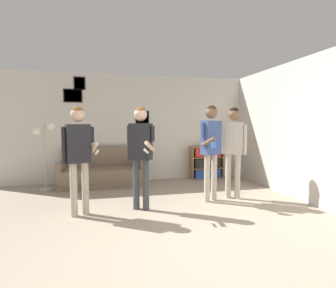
% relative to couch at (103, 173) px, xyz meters
% --- Properties ---
extents(ground_plane, '(20.00, 20.00, 0.00)m').
position_rel_couch_xyz_m(ground_plane, '(1.07, -3.61, -0.30)').
color(ground_plane, gray).
extents(wall_back, '(7.66, 0.08, 2.70)m').
position_rel_couch_xyz_m(wall_back, '(1.07, 0.41, 1.06)').
color(wall_back, beige).
rests_on(wall_back, ground_plane).
extents(wall_right, '(0.06, 6.40, 2.70)m').
position_rel_couch_xyz_m(wall_right, '(3.73, -1.61, 1.05)').
color(wall_right, beige).
rests_on(wall_right, ground_plane).
extents(couch, '(1.97, 0.80, 0.91)m').
position_rel_couch_xyz_m(couch, '(0.00, 0.00, 0.00)').
color(couch, '#7A6651').
rests_on(couch, ground_plane).
extents(bookshelf, '(0.87, 0.30, 0.86)m').
position_rel_couch_xyz_m(bookshelf, '(2.69, 0.19, 0.13)').
color(bookshelf, olive).
rests_on(bookshelf, ground_plane).
extents(floor_lamp, '(0.48, 0.28, 1.52)m').
position_rel_couch_xyz_m(floor_lamp, '(-1.21, -0.21, 0.88)').
color(floor_lamp, '#ADA89E').
rests_on(floor_lamp, ground_plane).
extents(person_player_foreground_left, '(0.57, 0.43, 1.74)m').
position_rel_couch_xyz_m(person_player_foreground_left, '(-0.32, -2.03, 0.78)').
color(person_player_foreground_left, '#B7AD99').
rests_on(person_player_foreground_left, ground_plane).
extents(person_player_foreground_center, '(0.44, 0.60, 1.75)m').
position_rel_couch_xyz_m(person_player_foreground_center, '(0.67, -1.96, 0.79)').
color(person_player_foreground_center, '#3D4247').
rests_on(person_player_foreground_center, ground_plane).
extents(person_watcher_holding_cup, '(0.47, 0.55, 1.81)m').
position_rel_couch_xyz_m(person_watcher_holding_cup, '(2.02, -1.75, 0.84)').
color(person_watcher_holding_cup, '#B7AD99').
rests_on(person_watcher_holding_cup, ground_plane).
extents(person_spectator_near_bookshelf, '(0.43, 0.37, 1.78)m').
position_rel_couch_xyz_m(person_spectator_near_bookshelf, '(2.52, -1.67, 0.81)').
color(person_spectator_near_bookshelf, '#B7AD99').
rests_on(person_spectator_near_bookshelf, ground_plane).
extents(bottle_on_floor, '(0.07, 0.07, 0.29)m').
position_rel_couch_xyz_m(bottle_on_floor, '(-0.32, -0.75, -0.18)').
color(bottle_on_floor, brown).
rests_on(bottle_on_floor, ground_plane).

